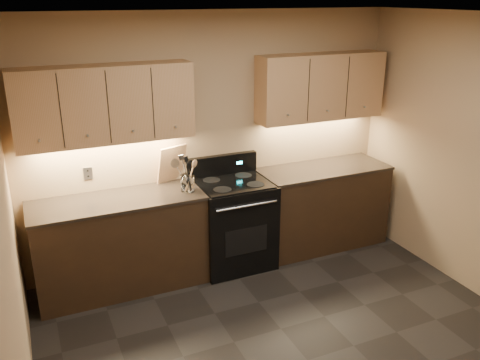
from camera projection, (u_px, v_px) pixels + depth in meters
name	position (u px, v px, depth m)	size (l,w,h in m)	color
floor	(307.00, 360.00, 4.03)	(4.00, 4.00, 0.00)	black
ceiling	(327.00, 18.00, 3.13)	(4.00, 4.00, 0.00)	silver
wall_back	(214.00, 140.00, 5.30)	(4.00, 0.04, 2.60)	#9C835C
wall_left	(8.00, 269.00, 2.82)	(0.04, 4.00, 2.60)	#9C835C
counter_left	(121.00, 244.00, 4.91)	(1.62, 0.62, 0.93)	black
counter_right	(321.00, 206.00, 5.78)	(1.46, 0.62, 0.93)	black
stove	(233.00, 222.00, 5.34)	(0.76, 0.68, 1.14)	black
upper_cab_left	(105.00, 104.00, 4.58)	(1.60, 0.30, 0.70)	tan
upper_cab_right	(321.00, 87.00, 5.45)	(1.44, 0.30, 0.70)	tan
outlet_plate	(88.00, 173.00, 4.86)	(0.09, 0.01, 0.12)	#B2B5BA
utensil_crock	(188.00, 183.00, 4.93)	(0.14, 0.14, 0.16)	white
cutting_board	(172.00, 164.00, 5.13)	(0.31, 0.02, 0.40)	tan
wooden_spoon	(185.00, 176.00, 4.87)	(0.06, 0.06, 0.30)	tan
black_spoon	(186.00, 174.00, 4.90)	(0.06, 0.06, 0.31)	black
black_turner	(190.00, 173.00, 4.87)	(0.08, 0.08, 0.35)	black
steel_spatula	(190.00, 170.00, 4.90)	(0.08, 0.08, 0.39)	silver
steel_skimmer	(190.00, 174.00, 4.88)	(0.09, 0.09, 0.33)	silver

